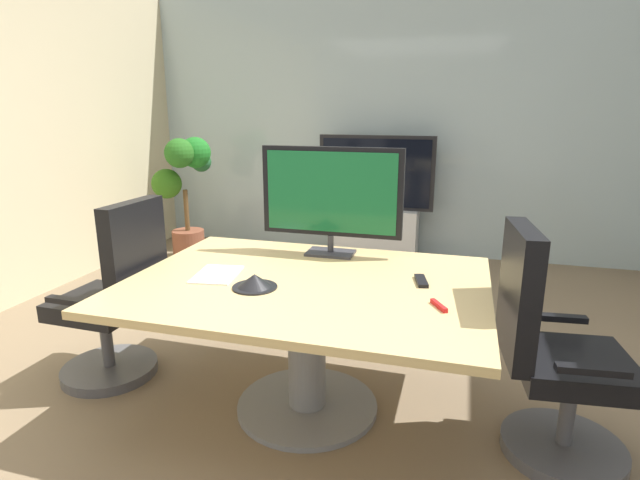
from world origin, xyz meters
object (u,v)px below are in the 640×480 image
object	(u,v)px
office_chair_left	(116,306)
remote_control	(421,281)
office_chair_right	(551,365)
conference_phone	(255,282)
potted_plant	(184,182)
conference_table	(307,313)
tv_monitor	(331,195)
wall_display_unit	(375,218)

from	to	relation	value
office_chair_left	remote_control	size ratio (longest dim) A/B	6.41
remote_control	office_chair_right	bearing A→B (deg)	-27.93
conference_phone	office_chair_right	bearing A→B (deg)	5.70
office_chair_right	conference_phone	xyz separation A→B (m)	(-1.39, -0.14, 0.31)
office_chair_right	potted_plant	xyz separation A→B (m)	(-3.26, 2.37, 0.37)
conference_table	potted_plant	xyz separation A→B (m)	(-2.08, 2.34, 0.27)
conference_table	tv_monitor	world-z (taller)	tv_monitor
conference_table	potted_plant	bearing A→B (deg)	131.72
office_chair_left	wall_display_unit	bearing A→B (deg)	161.81
office_chair_left	tv_monitor	world-z (taller)	tv_monitor
conference_table	wall_display_unit	bearing A→B (deg)	92.93
conference_phone	tv_monitor	bearing A→B (deg)	72.86
conference_table	remote_control	size ratio (longest dim) A/B	10.62
conference_phone	remote_control	xyz separation A→B (m)	(0.78, 0.30, -0.02)
conference_table	office_chair_left	bearing A→B (deg)	179.79
office_chair_left	conference_phone	distance (m)	1.03
wall_display_unit	potted_plant	size ratio (longest dim) A/B	1.01
potted_plant	remote_control	world-z (taller)	potted_plant
wall_display_unit	potted_plant	bearing A→B (deg)	-164.45
office_chair_right	wall_display_unit	size ratio (longest dim) A/B	0.83
tv_monitor	wall_display_unit	size ratio (longest dim) A/B	0.64
wall_display_unit	office_chair_right	bearing A→B (deg)	-65.51
wall_display_unit	office_chair_left	bearing A→B (deg)	-109.73
tv_monitor	wall_display_unit	distance (m)	2.47
office_chair_left	remote_control	world-z (taller)	office_chair_left
tv_monitor	conference_phone	distance (m)	0.77
office_chair_left	remote_control	distance (m)	1.77
office_chair_right	remote_control	bearing A→B (deg)	69.01
office_chair_left	conference_phone	bearing A→B (deg)	81.29
office_chair_right	conference_table	bearing A→B (deg)	82.46
conference_table	tv_monitor	xyz separation A→B (m)	(-0.00, 0.50, 0.54)
conference_table	tv_monitor	size ratio (longest dim) A/B	2.15
office_chair_left	office_chair_right	size ratio (longest dim) A/B	1.00
tv_monitor	potted_plant	distance (m)	2.79
office_chair_right	wall_display_unit	distance (m)	3.20
office_chair_left	office_chair_right	bearing A→B (deg)	90.66
conference_table	potted_plant	world-z (taller)	potted_plant
tv_monitor	wall_display_unit	world-z (taller)	tv_monitor
tv_monitor	conference_phone	bearing A→B (deg)	-107.14
remote_control	office_chair_left	bearing A→B (deg)	171.27
potted_plant	office_chair_left	bearing A→B (deg)	-68.76
office_chair_left	conference_table	bearing A→B (deg)	91.33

